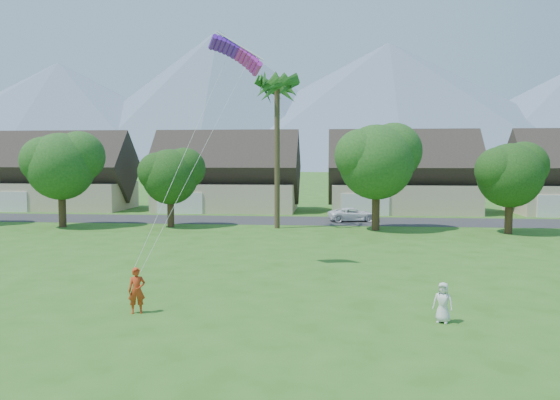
# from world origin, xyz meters

# --- Properties ---
(ground) EXTENTS (500.00, 500.00, 0.00)m
(ground) POSITION_xyz_m (0.00, 0.00, 0.00)
(ground) COLOR #2D6019
(ground) RESTS_ON ground
(street) EXTENTS (90.00, 7.00, 0.01)m
(street) POSITION_xyz_m (0.00, 34.00, 0.01)
(street) COLOR #2D2D30
(street) RESTS_ON ground
(kite_flyer) EXTENTS (0.73, 0.58, 1.73)m
(kite_flyer) POSITION_xyz_m (-4.78, 3.50, 0.87)
(kite_flyer) COLOR red
(kite_flyer) RESTS_ON ground
(watcher) EXTENTS (0.83, 0.70, 1.44)m
(watcher) POSITION_xyz_m (6.43, 3.40, 0.72)
(watcher) COLOR silver
(watcher) RESTS_ON ground
(parked_car) EXTENTS (4.83, 2.99, 1.25)m
(parked_car) POSITION_xyz_m (4.41, 34.00, 0.62)
(parked_car) COLOR white
(parked_car) RESTS_ON ground
(mountain_ridge) EXTENTS (540.00, 240.00, 70.00)m
(mountain_ridge) POSITION_xyz_m (10.40, 260.00, 29.07)
(mountain_ridge) COLOR slate
(mountain_ridge) RESTS_ON ground
(houses_row) EXTENTS (72.75, 8.19, 8.86)m
(houses_row) POSITION_xyz_m (0.49, 42.99, 3.44)
(houses_row) COLOR beige
(houses_row) RESTS_ON ground
(tree_row) EXTENTS (62.27, 6.67, 8.45)m
(tree_row) POSITION_xyz_m (-1.14, 27.92, 4.89)
(tree_row) COLOR #47301C
(tree_row) RESTS_ON ground
(fan_palm) EXTENTS (3.00, 3.00, 13.80)m
(fan_palm) POSITION_xyz_m (-2.00, 28.50, 11.80)
(fan_palm) COLOR #4C3D26
(fan_palm) RESTS_ON ground
(parafoil_kite) EXTENTS (3.01, 1.27, 0.50)m
(parafoil_kite) POSITION_xyz_m (-2.44, 12.29, 11.25)
(parafoil_kite) COLOR #691CD3
(parafoil_kite) RESTS_ON ground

